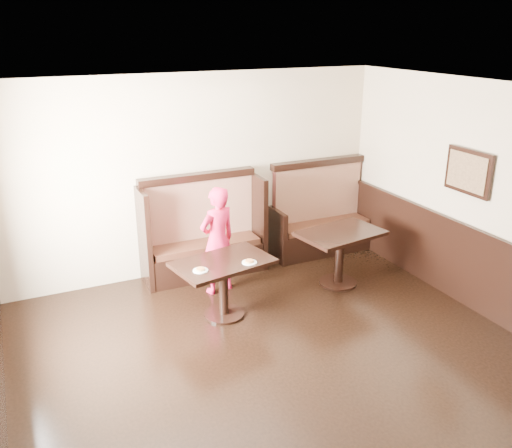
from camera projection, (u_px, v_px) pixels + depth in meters
ground at (324, 409)px, 5.06m from camera, size 7.00×7.00×0.00m
room_shell at (283, 340)px, 4.95m from camera, size 7.00×7.00×7.00m
booth_main at (203, 238)px, 7.68m from camera, size 1.75×0.72×1.45m
booth_neighbor at (320, 222)px, 8.47m from camera, size 1.65×0.72×1.45m
table_main at (223, 274)px, 6.51m from camera, size 1.26×0.92×0.73m
table_neighbor at (340, 245)px, 7.33m from camera, size 1.20×0.89×0.77m
child at (218, 240)px, 7.08m from camera, size 0.60×0.48×1.46m
pizza_plate_left at (200, 270)px, 6.19m from camera, size 0.18×0.18×0.03m
pizza_plate_right at (249, 262)px, 6.40m from camera, size 0.18×0.18×0.03m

